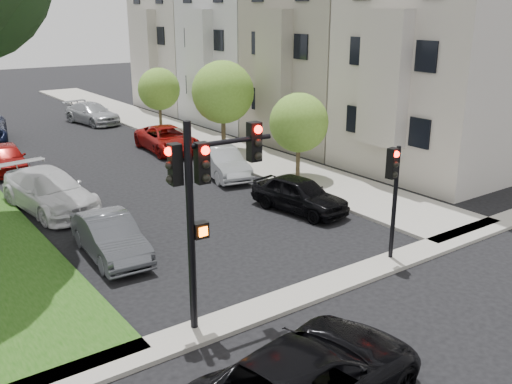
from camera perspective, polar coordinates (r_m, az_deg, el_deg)
ground at (r=14.49m, az=11.92°, el=-12.53°), size 140.00×140.00×0.00m
sidewalk_right at (r=36.78m, az=-8.85°, el=6.34°), size 3.50×44.00×0.12m
sidewalk_cross at (r=15.68m, az=6.51°, el=-9.51°), size 60.00×1.00×0.12m
house_a at (r=27.29m, az=18.58°, el=16.30°), size 7.70×7.55×15.97m
house_b at (r=32.31m, az=7.37°, el=17.13°), size 7.70×7.55×15.97m
house_c at (r=38.16m, az=-0.66°, el=17.35°), size 7.70×7.55×15.97m
house_d at (r=44.50m, az=-6.49°, el=17.30°), size 7.70×7.55×15.97m
small_tree_a at (r=24.82m, az=4.31°, el=6.92°), size 2.57×2.57×3.86m
small_tree_b at (r=29.56m, az=-3.34°, el=9.93°), size 3.20×3.20×4.80m
small_tree_c at (r=35.94m, az=-9.68°, el=10.11°), size 2.58×2.58×3.87m
traffic_signal_main at (r=12.67m, az=-5.19°, el=0.39°), size 2.44×0.63×5.00m
traffic_signal_secondary at (r=16.84m, az=13.58°, el=0.87°), size 0.46×0.37×3.53m
car_cross_near at (r=11.10m, az=5.19°, el=-18.12°), size 5.51×3.16×1.45m
car_parked_0 at (r=21.26m, az=4.36°, el=-0.22°), size 2.21×4.13×1.34m
car_parked_1 at (r=25.66m, az=-3.40°, el=2.94°), size 2.17×4.23×1.33m
car_parked_2 at (r=30.71m, az=-8.85°, el=5.24°), size 2.53×4.92×1.33m
car_parked_4 at (r=39.54m, az=-16.07°, el=7.57°), size 2.76×4.94×1.35m
car_parked_5 at (r=17.87m, az=-14.38°, el=-4.37°), size 1.62×4.04×1.31m
car_parked_6 at (r=22.68m, az=-19.98°, el=0.11°), size 2.75×5.40×1.50m
car_parked_7 at (r=28.82m, az=-23.69°, el=3.12°), size 1.87×4.02×1.33m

